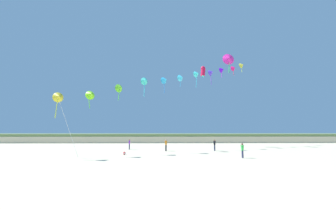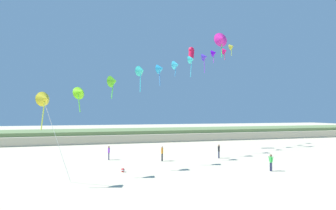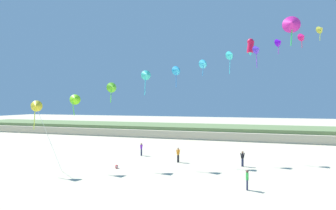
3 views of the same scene
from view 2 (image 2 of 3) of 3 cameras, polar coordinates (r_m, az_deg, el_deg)
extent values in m
plane|color=beige|center=(22.51, 9.06, -15.75)|extent=(240.00, 240.00, 0.00)
cube|color=beige|center=(61.70, -8.16, -5.94)|extent=(120.00, 13.83, 1.50)
cube|color=#6B844C|center=(61.63, -8.16, -5.05)|extent=(120.00, 11.75, 0.86)
cylinder|color=#282D4C|center=(30.57, 19.12, -11.10)|extent=(0.12, 0.12, 0.81)
cylinder|color=#282D4C|center=(30.66, 18.91, -11.07)|extent=(0.12, 0.12, 0.81)
cylinder|color=green|center=(30.51, 19.01, -9.80)|extent=(0.21, 0.21, 0.57)
cylinder|color=green|center=(30.39, 19.28, -9.75)|extent=(0.13, 0.21, 0.54)
cylinder|color=green|center=(30.62, 18.73, -9.69)|extent=(0.13, 0.21, 0.54)
sphere|color=brown|center=(30.45, 19.00, -9.06)|extent=(0.22, 0.22, 0.22)
cylinder|color=#282D4C|center=(37.63, 9.70, -9.31)|extent=(0.12, 0.12, 0.84)
cylinder|color=#282D4C|center=(37.49, 9.62, -9.34)|extent=(0.12, 0.12, 0.84)
cylinder|color=black|center=(37.47, 9.66, -8.23)|extent=(0.22, 0.22, 0.60)
cylinder|color=black|center=(37.64, 9.76, -8.13)|extent=(0.20, 0.20, 0.57)
cylinder|color=black|center=(37.28, 9.55, -8.20)|extent=(0.20, 0.20, 0.57)
sphere|color=#9E7051|center=(37.42, 9.65, -7.60)|extent=(0.23, 0.23, 0.23)
cylinder|color=black|center=(34.97, -1.09, -9.91)|extent=(0.13, 0.13, 0.86)
cylinder|color=black|center=(34.82, -1.17, -9.95)|extent=(0.13, 0.13, 0.86)
cylinder|color=orange|center=(34.79, -1.13, -8.73)|extent=(0.23, 0.23, 0.61)
cylinder|color=orange|center=(34.97, -1.03, -8.62)|extent=(0.18, 0.22, 0.58)
cylinder|color=orange|center=(34.60, -1.23, -8.70)|extent=(0.18, 0.22, 0.58)
sphere|color=tan|center=(34.74, -1.13, -8.04)|extent=(0.23, 0.23, 0.23)
cylinder|color=#282D4C|center=(36.49, -11.20, -9.56)|extent=(0.12, 0.12, 0.82)
cylinder|color=#282D4C|center=(36.34, -11.22, -9.60)|extent=(0.12, 0.12, 0.82)
cylinder|color=purple|center=(36.32, -11.21, -8.48)|extent=(0.22, 0.22, 0.58)
cylinder|color=purple|center=(36.50, -11.18, -8.38)|extent=(0.12, 0.21, 0.55)
cylinder|color=purple|center=(36.13, -11.24, -8.45)|extent=(0.12, 0.21, 0.55)
sphere|color=#9E7051|center=(36.27, -11.20, -7.85)|extent=(0.22, 0.22, 0.22)
cone|color=gold|center=(23.91, -22.41, 1.10)|extent=(1.33, 1.23, 1.13)
cylinder|color=#D0E539|center=(23.80, -22.74, -1.93)|extent=(0.30, 0.14, 2.09)
cone|color=#7EEC1B|center=(26.46, -16.30, 2.35)|extent=(1.41, 1.34, 1.22)
cylinder|color=#61E539|center=(26.32, -16.57, 0.28)|extent=(0.25, 0.17, 1.49)
cone|color=#61CE23|center=(29.15, -10.35, 4.47)|extent=(1.30, 1.31, 1.13)
cylinder|color=#4EE539|center=(28.96, -10.56, 2.63)|extent=(0.22, 0.16, 1.45)
cone|color=#37CFBA|center=(31.80, -5.12, 6.51)|extent=(1.31, 1.18, 1.10)
cylinder|color=#39D3E5|center=(31.53, -5.30, 4.31)|extent=(0.12, 0.18, 2.04)
cone|color=#2DB0E6|center=(35.00, -1.44, 6.92)|extent=(1.36, 1.34, 1.17)
cylinder|color=#398AE5|center=(34.74, -1.58, 5.13)|extent=(0.12, 0.17, 1.79)
cone|color=#40D4F1|center=(38.07, 1.56, 7.65)|extent=(1.32, 1.26, 1.12)
cylinder|color=#39A0E5|center=(37.82, 1.44, 6.42)|extent=(0.20, 0.19, 1.25)
cone|color=#40EDE1|center=(41.24, 4.52, 8.66)|extent=(1.36, 1.34, 1.17)
cylinder|color=#39C7E5|center=(40.90, 4.42, 6.88)|extent=(0.19, 0.28, 2.19)
cone|color=#5D3AE5|center=(44.90, 7.02, 9.07)|extent=(1.39, 1.39, 1.20)
cylinder|color=#8539E5|center=(44.54, 6.94, 7.46)|extent=(0.17, 0.19, 2.17)
cone|color=#710CE8|center=(48.51, 8.76, 9.76)|extent=(1.41, 1.42, 1.22)
cylinder|color=#B139E5|center=(48.21, 8.68, 8.73)|extent=(0.14, 0.11, 1.39)
cone|color=#EF1776|center=(51.97, 10.79, 10.11)|extent=(1.38, 1.29, 1.18)
cylinder|color=#E5395B|center=(51.66, 10.72, 9.16)|extent=(0.16, 0.13, 1.37)
cone|color=gold|center=(55.51, 12.05, 10.81)|extent=(1.41, 1.35, 1.21)
cylinder|color=#BDE539|center=(55.18, 12.00, 9.90)|extent=(0.13, 0.14, 1.42)
cylinder|color=silver|center=(24.73, -20.29, -6.70)|extent=(1.99, 1.40, 6.54)
cone|color=#EF279E|center=(50.01, 10.18, 12.29)|extent=(2.39, 1.21, 2.44)
cone|color=#2DE54A|center=(50.02, 10.18, 12.32)|extent=(1.32, 0.71, 1.35)
cylinder|color=#2DE54A|center=(49.64, 10.19, 10.41)|extent=(0.30, 0.35, 2.65)
cylinder|color=red|center=(47.18, 4.45, 9.60)|extent=(1.28, 1.19, 1.68)
sphere|color=red|center=(47.33, 4.45, 10.45)|extent=(0.88, 0.88, 0.88)
cone|color=#2DE5C3|center=(47.02, 4.46, 8.55)|extent=(1.00, 1.00, 0.67)
sphere|color=black|center=(47.38, 4.45, 10.74)|extent=(0.18, 0.18, 0.18)
sphere|color=red|center=(28.98, -8.62, -12.15)|extent=(0.36, 0.36, 0.36)
cylinder|color=white|center=(28.98, -8.62, -12.15)|extent=(0.36, 0.36, 0.09)
camera|label=1|loc=(9.35, 75.62, -16.34)|focal=24.00mm
camera|label=3|loc=(19.26, 72.47, 3.73)|focal=32.00mm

